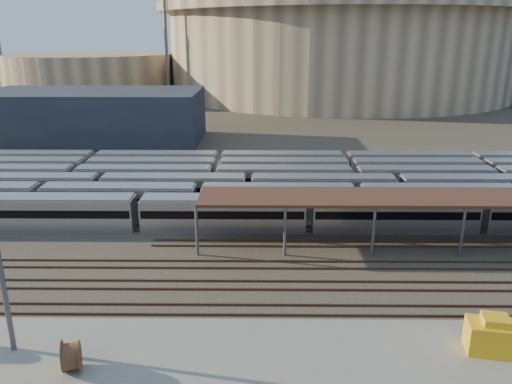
% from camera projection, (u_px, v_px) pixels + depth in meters
% --- Properties ---
extents(ground, '(420.00, 420.00, 0.00)m').
position_uv_depth(ground, '(279.00, 261.00, 47.84)').
color(ground, '#383026').
rests_on(ground, ground).
extents(apron, '(50.00, 9.00, 0.20)m').
position_uv_depth(apron, '(212.00, 356.00, 33.58)').
color(apron, gray).
rests_on(apron, ground).
extents(subway_trains, '(124.62, 23.90, 3.60)m').
position_uv_depth(subway_trains, '(232.00, 186.00, 64.95)').
color(subway_trains, '#AFAFB3').
rests_on(subway_trains, ground).
extents(inspection_shed, '(60.30, 6.00, 5.30)m').
position_uv_depth(inspection_shed, '(498.00, 199.00, 49.89)').
color(inspection_shed, '#57575C').
rests_on(inspection_shed, ground).
extents(empty_tracks, '(170.00, 9.62, 0.18)m').
position_uv_depth(empty_tracks, '(281.00, 285.00, 43.05)').
color(empty_tracks, '#4C3323').
rests_on(empty_tracks, ground).
extents(stadium, '(124.00, 124.00, 32.50)m').
position_uv_depth(stadium, '(337.00, 45.00, 175.80)').
color(stadium, tan).
rests_on(stadium, ground).
extents(secondary_arena, '(56.00, 56.00, 14.00)m').
position_uv_depth(secondary_arena, '(91.00, 75.00, 170.07)').
color(secondary_arena, tan).
rests_on(secondary_arena, ground).
extents(service_building, '(42.00, 20.00, 10.00)m').
position_uv_depth(service_building, '(94.00, 116.00, 99.02)').
color(service_building, '#1E232D').
rests_on(service_building, ground).
extents(floodlight_0, '(4.00, 1.00, 38.40)m').
position_uv_depth(floodlight_0, '(166.00, 33.00, 146.54)').
color(floodlight_0, '#57575C').
rests_on(floodlight_0, ground).
extents(floodlight_3, '(4.00, 1.00, 38.40)m').
position_uv_depth(floodlight_3, '(241.00, 33.00, 193.93)').
color(floodlight_3, '#57575C').
rests_on(floodlight_3, ground).
extents(cable_reel_east, '(1.70, 2.30, 2.05)m').
position_uv_depth(cable_reel_east, '(71.00, 356.00, 31.80)').
color(cable_reel_east, brown).
rests_on(cable_reel_east, apron).
extents(yellow_equipment, '(3.72, 2.68, 2.13)m').
position_uv_depth(yellow_equipment, '(493.00, 337.00, 33.70)').
color(yellow_equipment, gold).
rests_on(yellow_equipment, apron).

